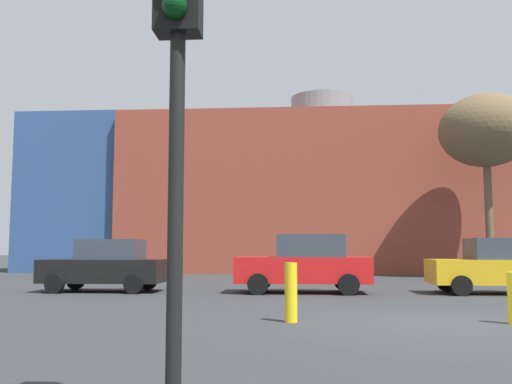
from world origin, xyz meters
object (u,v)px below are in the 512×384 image
object	(u,v)px
parked_car_1	(305,264)
traffic_light_near_left	(177,52)
bollard_yellow_0	(291,292)
parked_car_0	(106,266)
parked_car_2	(497,266)
bare_tree_0	(486,131)

from	to	relation	value
parked_car_1	traffic_light_near_left	size ratio (longest dim) A/B	1.06
bollard_yellow_0	parked_car_0	bearing A→B (deg)	130.18
parked_car_2	bollard_yellow_0	size ratio (longest dim) A/B	3.50
bare_tree_0	bollard_yellow_0	distance (m)	20.12
parked_car_0	traffic_light_near_left	distance (m)	15.12
traffic_light_near_left	bollard_yellow_0	xyz separation A→B (m)	(0.80, 6.78, -2.36)
traffic_light_near_left	bare_tree_0	xyz separation A→B (m)	(10.04, 23.45, 4.09)
parked_car_1	parked_car_0	bearing A→B (deg)	0.00
parked_car_2	traffic_light_near_left	xyz separation A→B (m)	(-7.10, -14.01, 2.07)
parked_car_1	bollard_yellow_0	world-z (taller)	parked_car_1
parked_car_0	traffic_light_near_left	xyz separation A→B (m)	(5.30, -14.01, 2.08)
parked_car_0	parked_car_2	bearing A→B (deg)	-180.00
parked_car_2	traffic_light_near_left	world-z (taller)	traffic_light_near_left
bare_tree_0	parked_car_2	bearing A→B (deg)	-107.26
parked_car_1	bare_tree_0	size ratio (longest dim) A/B	0.48
parked_car_2	traffic_light_near_left	distance (m)	15.84
parked_car_0	traffic_light_near_left	bearing A→B (deg)	110.73
parked_car_1	bare_tree_0	xyz separation A→B (m)	(8.87, 9.45, 6.10)
parked_car_2	bare_tree_0	distance (m)	11.66
traffic_light_near_left	bare_tree_0	distance (m)	25.84
bare_tree_0	traffic_light_near_left	bearing A→B (deg)	-113.17
parked_car_1	traffic_light_near_left	bearing A→B (deg)	85.25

